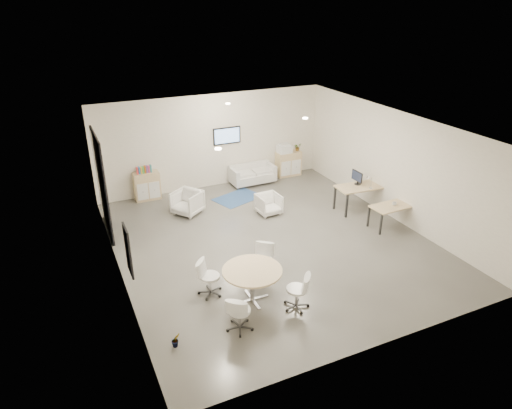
{
  "coord_description": "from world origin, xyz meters",
  "views": [
    {
      "loc": [
        -4.93,
        -9.71,
        6.14
      ],
      "look_at": [
        -0.27,
        0.4,
        1.0
      ],
      "focal_mm": 32.0,
      "sensor_mm": 36.0,
      "label": 1
    }
  ],
  "objects_px": {
    "desk_rear": "(360,188)",
    "desk_front": "(393,207)",
    "round_table": "(252,273)",
    "armchair_right": "(269,203)",
    "armchair_left": "(187,201)",
    "sideboard_left": "(147,186)",
    "loveseat": "(252,175)",
    "sideboard_right": "(288,164)"
  },
  "relations": [
    {
      "from": "desk_rear",
      "to": "desk_front",
      "type": "distance_m",
      "value": 1.37
    },
    {
      "from": "round_table",
      "to": "armchair_right",
      "type": "bearing_deg",
      "value": 59.17
    },
    {
      "from": "armchair_left",
      "to": "armchair_right",
      "type": "xyz_separation_m",
      "value": [
        2.25,
        -1.05,
        -0.06
      ]
    },
    {
      "from": "desk_rear",
      "to": "round_table",
      "type": "distance_m",
      "value": 5.76
    },
    {
      "from": "desk_front",
      "to": "round_table",
      "type": "relative_size",
      "value": 1.02
    },
    {
      "from": "sideboard_left",
      "to": "loveseat",
      "type": "xyz_separation_m",
      "value": [
        3.69,
        -0.16,
        -0.14
      ]
    },
    {
      "from": "loveseat",
      "to": "desk_front",
      "type": "distance_m",
      "value": 5.27
    },
    {
      "from": "sideboard_left",
      "to": "sideboard_right",
      "type": "height_order",
      "value": "sideboard_left"
    },
    {
      "from": "armchair_left",
      "to": "armchair_right",
      "type": "relative_size",
      "value": 1.16
    },
    {
      "from": "sideboard_right",
      "to": "armchair_right",
      "type": "bearing_deg",
      "value": -128.62
    },
    {
      "from": "sideboard_right",
      "to": "desk_rear",
      "type": "height_order",
      "value": "sideboard_right"
    },
    {
      "from": "armchair_right",
      "to": "loveseat",
      "type": "bearing_deg",
      "value": 74.34
    },
    {
      "from": "sideboard_left",
      "to": "round_table",
      "type": "xyz_separation_m",
      "value": [
        0.86,
        -6.44,
        0.25
      ]
    },
    {
      "from": "sideboard_right",
      "to": "desk_front",
      "type": "relative_size",
      "value": 0.69
    },
    {
      "from": "sideboard_right",
      "to": "loveseat",
      "type": "bearing_deg",
      "value": -174.45
    },
    {
      "from": "loveseat",
      "to": "armchair_left",
      "type": "height_order",
      "value": "armchair_left"
    },
    {
      "from": "sideboard_right",
      "to": "armchair_left",
      "type": "relative_size",
      "value": 1.13
    },
    {
      "from": "armchair_left",
      "to": "armchair_right",
      "type": "height_order",
      "value": "armchair_left"
    },
    {
      "from": "armchair_right",
      "to": "round_table",
      "type": "bearing_deg",
      "value": -123.76
    },
    {
      "from": "desk_front",
      "to": "armchair_left",
      "type": "bearing_deg",
      "value": 144.21
    },
    {
      "from": "armchair_right",
      "to": "desk_rear",
      "type": "xyz_separation_m",
      "value": [
        2.71,
        -0.89,
        0.36
      ]
    },
    {
      "from": "desk_rear",
      "to": "armchair_left",
      "type": "bearing_deg",
      "value": 162.33
    },
    {
      "from": "desk_front",
      "to": "sideboard_right",
      "type": "bearing_deg",
      "value": 95.76
    },
    {
      "from": "sideboard_right",
      "to": "armchair_left",
      "type": "height_order",
      "value": "sideboard_right"
    },
    {
      "from": "sideboard_left",
      "to": "armchair_right",
      "type": "distance_m",
      "value": 4.1
    },
    {
      "from": "armchair_left",
      "to": "armchair_right",
      "type": "bearing_deg",
      "value": 29.06
    },
    {
      "from": "armchair_left",
      "to": "sideboard_right",
      "type": "bearing_deg",
      "value": 74.07
    },
    {
      "from": "round_table",
      "to": "sideboard_right",
      "type": "bearing_deg",
      "value": 55.8
    },
    {
      "from": "sideboard_right",
      "to": "armchair_right",
      "type": "distance_m",
      "value": 3.38
    },
    {
      "from": "loveseat",
      "to": "round_table",
      "type": "bearing_deg",
      "value": -115.17
    },
    {
      "from": "desk_rear",
      "to": "round_table",
      "type": "relative_size",
      "value": 1.19
    },
    {
      "from": "armchair_right",
      "to": "round_table",
      "type": "height_order",
      "value": "round_table"
    },
    {
      "from": "loveseat",
      "to": "round_table",
      "type": "xyz_separation_m",
      "value": [
        -2.83,
        -6.28,
        0.39
      ]
    },
    {
      "from": "armchair_left",
      "to": "round_table",
      "type": "relative_size",
      "value": 0.62
    },
    {
      "from": "desk_rear",
      "to": "round_table",
      "type": "xyz_separation_m",
      "value": [
        -4.98,
        -2.91,
        0.01
      ]
    },
    {
      "from": "desk_rear",
      "to": "sideboard_right",
      "type": "bearing_deg",
      "value": 103.43
    },
    {
      "from": "sideboard_right",
      "to": "desk_rear",
      "type": "distance_m",
      "value": 3.59
    },
    {
      "from": "sideboard_right",
      "to": "desk_rear",
      "type": "xyz_separation_m",
      "value": [
        0.6,
        -3.53,
        0.25
      ]
    },
    {
      "from": "desk_front",
      "to": "armchair_right",
      "type": "bearing_deg",
      "value": 138.79
    },
    {
      "from": "round_table",
      "to": "desk_front",
      "type": "bearing_deg",
      "value": 16.8
    },
    {
      "from": "desk_rear",
      "to": "round_table",
      "type": "height_order",
      "value": "round_table"
    },
    {
      "from": "armchair_right",
      "to": "round_table",
      "type": "distance_m",
      "value": 4.44
    }
  ]
}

